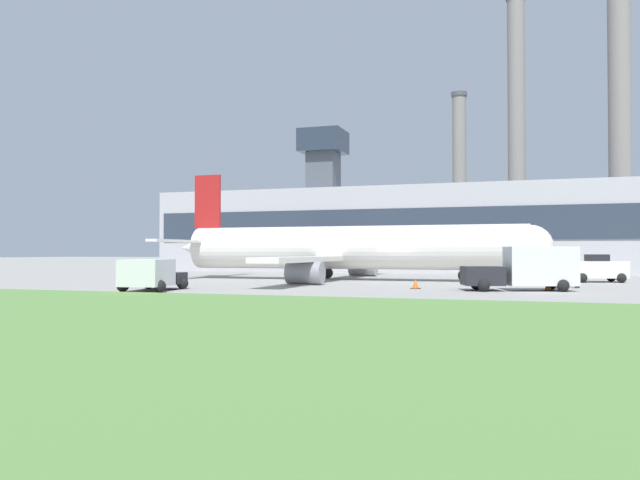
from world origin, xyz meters
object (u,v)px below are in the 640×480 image
(fuel_truck, at_px, (527,269))
(ground_crew_person, at_px, (577,275))
(pushback_tug, at_px, (597,269))
(baggage_truck, at_px, (151,275))
(airplane, at_px, (346,248))

(fuel_truck, bearing_deg, ground_crew_person, 51.10)
(pushback_tug, distance_m, baggage_truck, 31.92)
(fuel_truck, distance_m, ground_crew_person, 4.71)
(pushback_tug, bearing_deg, baggage_truck, -142.70)
(airplane, xyz_separation_m, ground_crew_person, (16.63, -6.33, -1.69))
(pushback_tug, relative_size, fuel_truck, 0.65)
(pushback_tug, relative_size, ground_crew_person, 2.67)
(baggage_truck, bearing_deg, airplane, 68.23)
(airplane, xyz_separation_m, fuel_truck, (13.68, -9.98, -1.27))
(airplane, distance_m, baggage_truck, 18.33)
(ground_crew_person, bearing_deg, fuel_truck, -128.90)
(pushback_tug, height_order, fuel_truck, fuel_truck)
(airplane, distance_m, ground_crew_person, 17.87)
(airplane, distance_m, pushback_tug, 18.84)
(airplane, relative_size, pushback_tug, 7.09)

